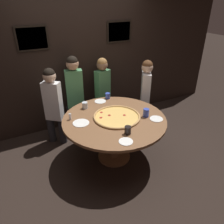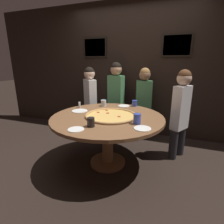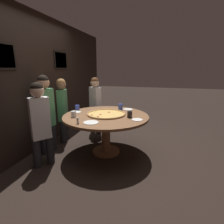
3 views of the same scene
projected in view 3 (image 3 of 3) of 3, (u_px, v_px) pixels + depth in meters
ground_plane at (106, 152)px, 3.37m from camera, size 24.00×24.00×0.00m
back_wall at (38, 82)px, 3.41m from camera, size 6.40×0.08×2.60m
dining_table at (106, 122)px, 3.22m from camera, size 1.56×1.56×0.74m
giant_pizza at (106, 114)px, 3.23m from camera, size 0.71×0.71×0.03m
drink_cup_centre_back at (120, 107)px, 3.55m from camera, size 0.09×0.09×0.13m
drink_cup_near_left at (74, 114)px, 3.06m from camera, size 0.09×0.09×0.11m
drink_cup_beside_pizza at (130, 114)px, 3.03m from camera, size 0.09×0.09×0.11m
drink_cup_far_left at (77, 108)px, 3.56m from camera, size 0.08×0.08×0.10m
white_plate_near_front at (137, 120)px, 2.90m from camera, size 0.18×0.18×0.01m
white_plate_left_side at (76, 112)px, 3.40m from camera, size 0.20×0.20×0.01m
white_plate_far_back at (128, 109)px, 3.62m from camera, size 0.20×0.20×0.01m
white_plate_beside_cup at (91, 122)px, 2.75m from camera, size 0.24×0.24×0.01m
condiment_shaker at (78, 121)px, 2.69m from camera, size 0.04×0.04×0.10m
diner_centre_back at (40, 120)px, 2.75m from camera, size 0.34×0.31×1.38m
diner_side_right at (95, 102)px, 4.22m from camera, size 0.28×0.36×1.37m
diner_far_left at (63, 106)px, 3.75m from camera, size 0.36×0.22×1.37m
diner_side_left at (46, 110)px, 3.22m from camera, size 0.38×0.23×1.46m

